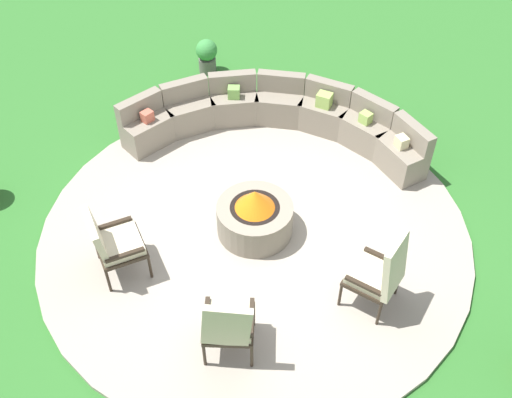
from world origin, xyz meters
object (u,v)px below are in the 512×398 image
Objects in this scene: lounge_chair_front_right at (228,323)px; potted_plant_1 at (207,55)px; fire_pit at (255,216)px; curved_stone_bench at (277,119)px; lounge_chair_front_left at (112,241)px; lounge_chair_back_left at (381,272)px.

potted_plant_1 is (-0.98, 5.63, -0.27)m from lounge_chair_front_right.
potted_plant_1 is at bearing 97.67° from lounge_chair_front_right.
lounge_chair_front_right reaches higher than fire_pit.
curved_stone_bench reaches higher than potted_plant_1.
lounge_chair_front_left is 4.62m from potted_plant_1.
fire_pit is at bearing -73.49° from potted_plant_1.
fire_pit is 1.60× the size of potted_plant_1.
lounge_chair_front_left reaches higher than fire_pit.
lounge_chair_back_left is at bearing -34.82° from fire_pit.
lounge_chair_front_left reaches higher than curved_stone_bench.
curved_stone_bench is (0.18, 2.02, 0.04)m from fire_pit.
curved_stone_bench is 4.55× the size of lounge_chair_front_left.
potted_plant_1 is at bearing 106.51° from fire_pit.
lounge_chair_back_left reaches higher than fire_pit.
lounge_chair_front_left is at bearing -96.58° from potted_plant_1.
lounge_chair_front_left is (-1.66, -0.78, 0.25)m from fire_pit.
lounge_chair_front_left is 1.61× the size of potted_plant_1.
lounge_chair_front_right is at bearing 143.98° from lounge_chair_back_left.
lounge_chair_front_right is at bearing -94.93° from curved_stone_bench.
lounge_chair_back_left reaches higher than potted_plant_1.
lounge_chair_back_left is (1.51, -1.05, 0.30)m from fire_pit.
lounge_chair_front_right is at bearing -80.15° from potted_plant_1.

